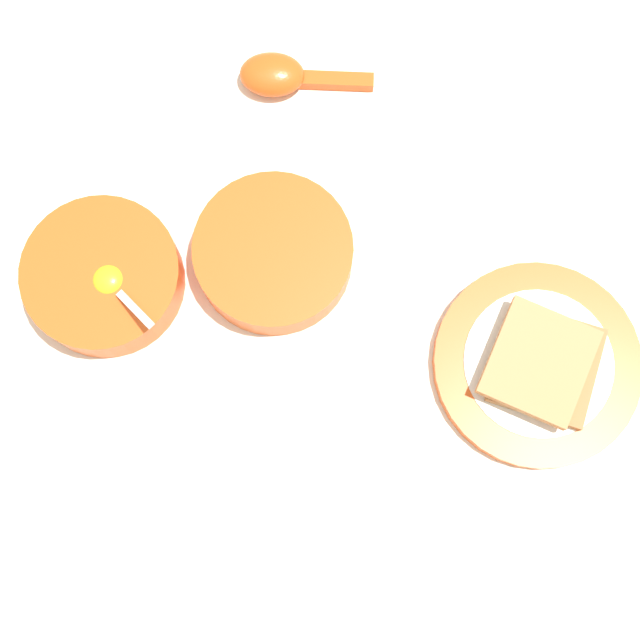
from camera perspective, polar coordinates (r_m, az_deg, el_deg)
ground_plane at (r=0.87m, az=2.97°, el=4.21°), size 3.00×3.00×0.00m
egg_bowl at (r=0.86m, az=-13.67°, el=2.70°), size 0.15×0.15×0.07m
toast_plate at (r=0.86m, az=13.72°, el=-2.77°), size 0.19×0.19×0.02m
toast_sandwich at (r=0.84m, az=14.08°, el=-2.74°), size 0.13×0.14×0.02m
soup_spoon at (r=0.92m, az=-2.49°, el=15.36°), size 0.10×0.13×0.03m
congee_bowl at (r=0.84m, az=-2.99°, el=4.29°), size 0.15×0.15×0.04m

